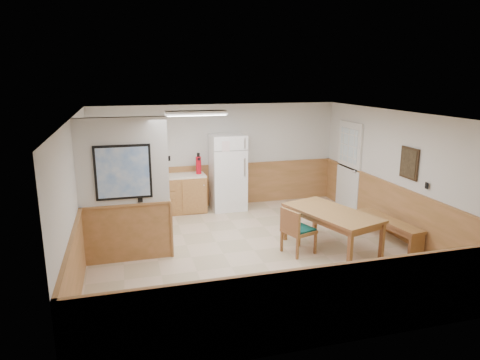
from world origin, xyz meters
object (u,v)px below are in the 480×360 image
object	(u,v)px
dining_table	(331,216)
soap_bottle	(123,173)
dining_chair	(295,228)
refrigerator	(228,172)
dining_bench	(389,225)
fire_extinguisher	(199,165)

from	to	relation	value
dining_table	soap_bottle	world-z (taller)	soap_bottle
dining_chair	soap_bottle	bearing A→B (deg)	115.46
dining_table	refrigerator	bearing A→B (deg)	94.99
dining_bench	soap_bottle	bearing A→B (deg)	142.17
dining_bench	dining_chair	distance (m)	1.99
refrigerator	dining_chair	world-z (taller)	refrigerator
soap_bottle	refrigerator	bearing A→B (deg)	-0.37
dining_bench	soap_bottle	world-z (taller)	soap_bottle
soap_bottle	dining_chair	bearing A→B (deg)	-45.63
fire_extinguisher	soap_bottle	xyz separation A→B (m)	(-1.72, -0.04, -0.10)
dining_bench	soap_bottle	distance (m)	5.75
fire_extinguisher	soap_bottle	distance (m)	1.73
refrigerator	dining_chair	xyz separation A→B (m)	(0.51, -2.97, -0.41)
dining_table	dining_bench	bearing A→B (deg)	-14.06
dining_bench	dining_chair	xyz separation A→B (m)	(-1.99, -0.06, 0.15)
dining_table	dining_bench	world-z (taller)	dining_table
dining_table	dining_chair	xyz separation A→B (m)	(-0.71, 0.01, -0.16)
dining_chair	fire_extinguisher	bearing A→B (deg)	92.69
dining_chair	refrigerator	bearing A→B (deg)	80.78
dining_bench	dining_chair	bearing A→B (deg)	174.79
dining_chair	fire_extinguisher	distance (m)	3.32
fire_extinguisher	dining_table	bearing A→B (deg)	-54.47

